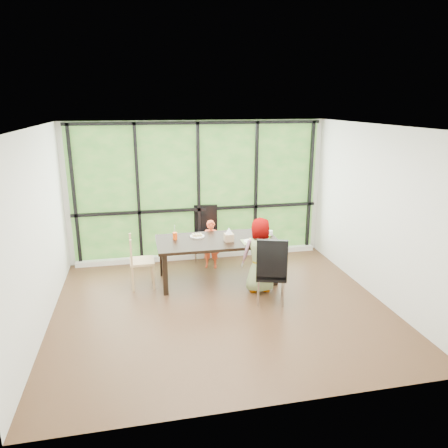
{
  "coord_description": "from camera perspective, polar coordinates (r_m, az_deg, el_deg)",
  "views": [
    {
      "loc": [
        -1.15,
        -5.71,
        3.02
      ],
      "look_at": [
        0.23,
        0.91,
        1.05
      ],
      "focal_mm": 33.64,
      "sensor_mm": 36.0,
      "label": 1
    }
  ],
  "objects": [
    {
      "name": "ground",
      "position": [
        6.56,
        -0.37,
        -11.17
      ],
      "size": [
        5.0,
        5.0,
        0.0
      ],
      "primitive_type": "plane",
      "color": "black",
      "rests_on": "ground"
    },
    {
      "name": "back_wall",
      "position": [
        8.21,
        -3.52,
        4.48
      ],
      "size": [
        5.0,
        0.0,
        5.0
      ],
      "primitive_type": "plane",
      "rotation": [
        1.57,
        0.0,
        0.0
      ],
      "color": "silver",
      "rests_on": "ground"
    },
    {
      "name": "foliage_backdrop",
      "position": [
        8.19,
        -3.5,
        4.46
      ],
      "size": [
        4.8,
        0.02,
        2.65
      ],
      "primitive_type": "cube",
      "color": "#2A531F",
      "rests_on": "back_wall"
    },
    {
      "name": "window_mullions",
      "position": [
        8.16,
        -3.46,
        4.4
      ],
      "size": [
        4.8,
        0.06,
        2.65
      ],
      "primitive_type": null,
      "color": "black",
      "rests_on": "back_wall"
    },
    {
      "name": "window_sill",
      "position": [
        8.48,
        -3.27,
        -4.28
      ],
      "size": [
        4.8,
        0.12,
        0.1
      ],
      "primitive_type": "cube",
      "color": "silver",
      "rests_on": "ground"
    },
    {
      "name": "dining_table",
      "position": [
        7.34,
        -0.93,
        -4.9
      ],
      "size": [
        2.08,
        1.05,
        0.75
      ],
      "primitive_type": "cube",
      "rotation": [
        0.0,
        0.0,
        -0.02
      ],
      "color": "black",
      "rests_on": "ground"
    },
    {
      "name": "chair_window_leather",
      "position": [
        8.2,
        -2.52,
        -1.38
      ],
      "size": [
        0.54,
        0.54,
        1.08
      ],
      "primitive_type": "cube",
      "rotation": [
        0.0,
        0.0,
        -0.2
      ],
      "color": "black",
      "rests_on": "ground"
    },
    {
      "name": "chair_interior_leather",
      "position": [
        6.55,
        6.45,
        -6.12
      ],
      "size": [
        0.58,
        0.58,
        1.08
      ],
      "primitive_type": "cube",
      "rotation": [
        0.0,
        0.0,
        2.84
      ],
      "color": "black",
      "rests_on": "ground"
    },
    {
      "name": "chair_end_beech",
      "position": [
        7.2,
        -11.09,
        -4.98
      ],
      "size": [
        0.41,
        0.43,
        0.9
      ],
      "primitive_type": "cube",
      "rotation": [
        0.0,
        0.0,
        1.6
      ],
      "color": "tan",
      "rests_on": "ground"
    },
    {
      "name": "child_toddler",
      "position": [
        7.87,
        -1.77,
        -2.75
      ],
      "size": [
        0.39,
        0.31,
        0.92
      ],
      "primitive_type": "imported",
      "rotation": [
        0.0,
        0.0,
        -0.3
      ],
      "color": "#EB4E26",
      "rests_on": "ground"
    },
    {
      "name": "child_older",
      "position": [
        6.87,
        4.99,
        -4.25
      ],
      "size": [
        0.64,
        0.45,
        1.25
      ],
      "primitive_type": "imported",
      "rotation": [
        0.0,
        0.0,
        3.04
      ],
      "color": "slate",
      "rests_on": "ground"
    },
    {
      "name": "placemat",
      "position": [
        7.11,
        4.12,
        -2.4
      ],
      "size": [
        0.41,
        0.3,
        0.01
      ],
      "primitive_type": "cube",
      "color": "tan",
      "rests_on": "dining_table"
    },
    {
      "name": "plate_far",
      "position": [
        7.37,
        -3.65,
        -1.67
      ],
      "size": [
        0.25,
        0.25,
        0.02
      ],
      "primitive_type": "cylinder",
      "color": "white",
      "rests_on": "dining_table"
    },
    {
      "name": "plate_near",
      "position": [
        7.11,
        3.67,
        -2.36
      ],
      "size": [
        0.24,
        0.24,
        0.02
      ],
      "primitive_type": "cylinder",
      "color": "white",
      "rests_on": "dining_table"
    },
    {
      "name": "orange_cup",
      "position": [
        7.25,
        -6.68,
        -1.62
      ],
      "size": [
        0.08,
        0.08,
        0.12
      ],
      "primitive_type": "cylinder",
      "color": "#FF4E0E",
      "rests_on": "dining_table"
    },
    {
      "name": "green_cup",
      "position": [
        7.13,
        6.03,
        -1.96
      ],
      "size": [
        0.07,
        0.07,
        0.11
      ],
      "primitive_type": "cylinder",
      "color": "#47C41F",
      "rests_on": "dining_table"
    },
    {
      "name": "white_mug",
      "position": [
        7.48,
        6.32,
        -1.21
      ],
      "size": [
        0.08,
        0.08,
        0.08
      ],
      "primitive_type": "cylinder",
      "color": "white",
      "rests_on": "dining_table"
    },
    {
      "name": "tissue_box",
      "position": [
        7.11,
        0.66,
        -1.83
      ],
      "size": [
        0.15,
        0.15,
        0.13
      ],
      "primitive_type": "cube",
      "color": "tan",
      "rests_on": "dining_table"
    },
    {
      "name": "crepe_rolls_far",
      "position": [
        7.36,
        -3.66,
        -1.48
      ],
      "size": [
        0.2,
        0.12,
        0.04
      ],
      "primitive_type": null,
      "color": "tan",
      "rests_on": "plate_far"
    },
    {
      "name": "crepe_rolls_near",
      "position": [
        7.1,
        3.67,
        -2.16
      ],
      "size": [
        0.05,
        0.12,
        0.04
      ],
      "primitive_type": null,
      "color": "tan",
      "rests_on": "plate_near"
    },
    {
      "name": "straw_white",
      "position": [
        7.22,
        -6.71,
        -0.85
      ],
      "size": [
        0.01,
        0.04,
        0.2
      ],
      "primitive_type": "cylinder",
      "rotation": [
        0.14,
        0.0,
        0.0
      ],
      "color": "white",
      "rests_on": "orange_cup"
    },
    {
      "name": "straw_pink",
      "position": [
        7.1,
        6.06,
        -1.24
      ],
      "size": [
        0.01,
        0.04,
        0.2
      ],
      "primitive_type": "cylinder",
      "rotation": [
        0.14,
        0.0,
        0.0
      ],
      "color": "pink",
      "rests_on": "green_cup"
    },
    {
      "name": "tissue",
      "position": [
        7.07,
        0.67,
        -0.91
      ],
      "size": [
        0.12,
        0.12,
        0.11
      ],
      "primitive_type": "cone",
      "color": "white",
      "rests_on": "tissue_box"
    }
  ]
}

